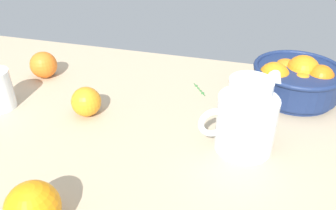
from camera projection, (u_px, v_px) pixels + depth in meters
The scene contains 7 objects.
ground_plane at pixel (165, 144), 74.04cm from camera, with size 148.13×84.41×3.00cm, color tan.
fruit_bowl at pixel (296, 79), 85.47cm from camera, with size 21.74×21.74×10.53cm.
juice_pitcher at pixel (245, 123), 67.70cm from camera, with size 15.40×11.62×16.12cm.
loose_orange_0 at pixel (86, 102), 79.22cm from camera, with size 6.84×6.84×6.84cm, color orange.
loose_orange_1 at pixel (33, 208), 51.81cm from camera, with size 8.33×8.33×8.33cm, color orange.
loose_orange_2 at pixel (44, 65), 95.37cm from camera, with size 7.29×7.29×7.29cm, color orange.
herb_sprig_0 at pixel (200, 89), 90.68cm from camera, with size 4.28×5.92×0.87cm.
Camera 1 is at (16.39, -56.18, 44.61)cm, focal length 37.10 mm.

